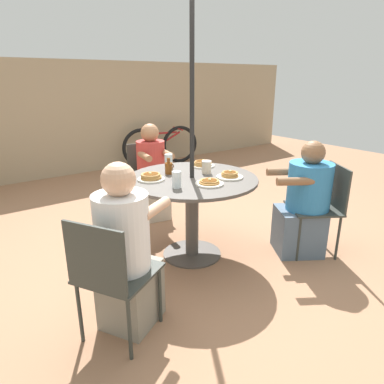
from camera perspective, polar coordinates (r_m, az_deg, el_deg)
ground_plane at (r=3.28m, az=0.00°, el=-10.30°), size 12.00×12.00×0.00m
back_fence at (r=6.11m, az=-20.07°, el=11.32°), size 10.00×0.06×1.86m
patio_table at (r=3.04m, az=0.00°, el=-0.38°), size 1.15×1.15×0.75m
umbrella_pole at (r=2.92m, az=0.00°, el=8.54°), size 0.04×0.04×2.15m
patio_chair_north at (r=4.14m, az=-7.43°, el=3.04°), size 0.49×0.49×0.84m
diner_north at (r=3.98m, az=-6.65°, el=2.72°), size 0.39×0.51×1.10m
patio_chair_east at (r=2.14m, az=-13.44°, el=-12.84°), size 0.58×0.58×0.84m
diner_east at (r=2.24m, az=-10.91°, el=-10.31°), size 0.56×0.51×1.13m
patio_chair_south at (r=3.37m, az=20.92°, el=-1.71°), size 0.59×0.59×0.84m
diner_south at (r=3.31m, az=18.17°, el=-2.03°), size 0.62×0.58×1.07m
pancake_plate_a at (r=2.79m, az=2.92°, el=1.55°), size 0.23×0.23×0.05m
pancake_plate_b at (r=3.36m, az=1.79°, el=4.68°), size 0.23×0.23×0.07m
pancake_plate_c at (r=2.93m, az=-6.86°, el=2.44°), size 0.23×0.23×0.07m
pancake_plate_d at (r=2.99m, az=6.30°, el=2.75°), size 0.23×0.23×0.06m
syrup_bottle at (r=3.10m, az=-3.89°, el=4.05°), size 0.09×0.07×0.14m
coffee_cup at (r=3.11m, az=2.44°, el=4.18°), size 0.09×0.09×0.12m
drinking_glass_a at (r=2.69m, az=-2.59°, el=2.09°), size 0.07×0.07×0.13m
drinking_glass_b at (r=3.30m, az=-3.92°, el=5.16°), size 0.08×0.08×0.13m
bicycle at (r=6.53m, az=-5.17°, el=7.71°), size 1.47×0.45×0.73m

